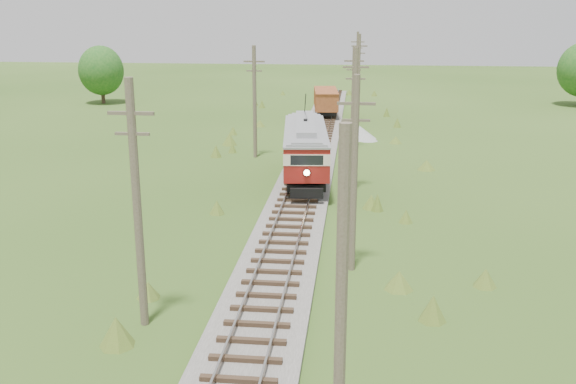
# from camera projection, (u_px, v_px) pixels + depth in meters

# --- Properties ---
(railbed_main) EXTENTS (3.60, 96.00, 0.57)m
(railbed_main) POSITION_uv_depth(u_px,v_px,m) (306.00, 175.00, 44.15)
(railbed_main) COLOR #605B54
(railbed_main) RESTS_ON ground
(streetcar) EXTENTS (3.87, 11.98, 5.42)m
(streetcar) POSITION_uv_depth(u_px,v_px,m) (305.00, 145.00, 42.46)
(streetcar) COLOR black
(streetcar) RESTS_ON ground
(gondola) EXTENTS (3.02, 7.48, 2.42)m
(gondola) POSITION_uv_depth(u_px,v_px,m) (326.00, 100.00, 68.49)
(gondola) COLOR black
(gondola) RESTS_ON ground
(gravel_pile) EXTENTS (3.19, 3.38, 1.16)m
(gravel_pile) POSITION_uv_depth(u_px,v_px,m) (361.00, 133.00, 57.40)
(gravel_pile) COLOR gray
(gravel_pile) RESTS_ON ground
(utility_pole_r_1) EXTENTS (0.30, 0.30, 8.80)m
(utility_pole_r_1) POSITION_uv_depth(u_px,v_px,m) (341.00, 310.00, 14.94)
(utility_pole_r_1) COLOR brown
(utility_pole_r_1) RESTS_ON ground
(utility_pole_r_2) EXTENTS (1.60, 0.30, 8.60)m
(utility_pole_r_2) POSITION_uv_depth(u_px,v_px,m) (354.00, 173.00, 27.35)
(utility_pole_r_2) COLOR brown
(utility_pole_r_2) RESTS_ON ground
(utility_pole_r_3) EXTENTS (1.60, 0.30, 9.00)m
(utility_pole_r_3) POSITION_uv_depth(u_px,v_px,m) (354.00, 119.00, 39.73)
(utility_pole_r_3) COLOR brown
(utility_pole_r_3) RESTS_ON ground
(utility_pole_r_4) EXTENTS (1.60, 0.30, 8.40)m
(utility_pole_r_4) POSITION_uv_depth(u_px,v_px,m) (353.00, 97.00, 52.27)
(utility_pole_r_4) COLOR brown
(utility_pole_r_4) RESTS_ON ground
(utility_pole_r_5) EXTENTS (1.60, 0.30, 8.90)m
(utility_pole_r_5) POSITION_uv_depth(u_px,v_px,m) (358.00, 78.00, 64.60)
(utility_pole_r_5) COLOR brown
(utility_pole_r_5) RESTS_ON ground
(utility_pole_r_6) EXTENTS (1.60, 0.30, 8.70)m
(utility_pole_r_6) POSITION_uv_depth(u_px,v_px,m) (357.00, 68.00, 77.08)
(utility_pole_r_6) COLOR brown
(utility_pole_r_6) RESTS_ON ground
(utility_pole_l_a) EXTENTS (1.60, 0.30, 9.00)m
(utility_pole_l_a) POSITION_uv_depth(u_px,v_px,m) (137.00, 204.00, 22.33)
(utility_pole_l_a) COLOR brown
(utility_pole_l_a) RESTS_ON ground
(utility_pole_l_b) EXTENTS (1.60, 0.30, 8.60)m
(utility_pole_l_b) POSITION_uv_depth(u_px,v_px,m) (255.00, 101.00, 49.19)
(utility_pole_l_b) COLOR brown
(utility_pole_l_b) RESTS_ON ground
(tree_mid_a) EXTENTS (5.46, 5.46, 7.03)m
(tree_mid_a) POSITION_uv_depth(u_px,v_px,m) (101.00, 70.00, 78.51)
(tree_mid_a) COLOR #38281C
(tree_mid_a) RESTS_ON ground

